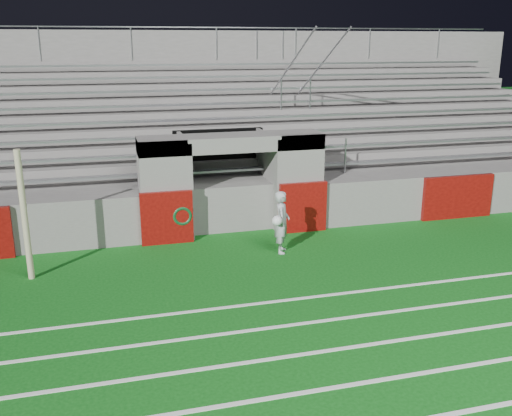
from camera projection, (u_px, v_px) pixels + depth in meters
name	position (u px, v px, depth m)	size (l,w,h in m)	color
ground	(269.00, 281.00, 12.14)	(90.00, 90.00, 0.00)	#0D5213
field_post	(24.00, 216.00, 11.89)	(0.13, 0.13, 2.82)	#BEB58D
stadium_structure	(202.00, 147.00, 19.11)	(26.00, 8.48, 5.42)	slate
goalkeeper_with_ball	(282.00, 222.00, 13.60)	(0.59, 0.72, 1.52)	#A8ADB1
hose_coil	(182.00, 213.00, 14.28)	(0.57, 0.15, 0.66)	#0C3F10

